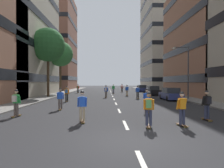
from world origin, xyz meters
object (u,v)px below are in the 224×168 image
at_px(parked_car_near, 142,89).
at_px(streetlamp_right, 185,67).
at_px(skater_7, 60,98).
at_px(skater_0, 122,87).
at_px(skater_12, 67,93).
at_px(street_tree_near, 48,45).
at_px(skater_3, 138,91).
at_px(skater_13, 82,105).
at_px(skater_1, 207,103).
at_px(skater_9, 147,99).
at_px(skater_6, 127,90).
at_px(parked_car_far, 171,94).
at_px(skater_5, 113,88).
at_px(skater_8, 16,101).
at_px(street_tree_mid, 60,54).
at_px(skater_4, 106,90).
at_px(skater_11, 149,107).
at_px(parked_car_mid, 153,91).
at_px(skater_10, 182,107).
at_px(skater_2, 78,88).

height_order(parked_car_near, streetlamp_right, streetlamp_right).
distance_m(parked_car_near, skater_7, 30.14).
height_order(skater_0, skater_12, same).
bearing_deg(street_tree_near, skater_3, -12.68).
distance_m(parked_car_near, skater_13, 34.02).
bearing_deg(parked_car_near, skater_3, -102.12).
distance_m(skater_1, skater_9, 4.24).
distance_m(skater_1, skater_6, 19.96).
bearing_deg(skater_9, skater_1, -47.09).
distance_m(parked_car_far, skater_5, 14.66).
xyz_separation_m(parked_car_near, skater_3, (-3.79, -17.63, 0.29)).
distance_m(skater_8, skater_13, 4.83).
bearing_deg(street_tree_mid, skater_6, -25.43).
height_order(street_tree_near, skater_4, street_tree_near).
distance_m(parked_car_far, skater_8, 17.85).
height_order(skater_5, skater_11, same).
xyz_separation_m(streetlamp_right, skater_4, (-9.87, 3.79, -3.12)).
xyz_separation_m(street_tree_near, skater_8, (2.64, -16.12, -6.58)).
height_order(parked_car_mid, skater_12, skater_12).
bearing_deg(skater_11, skater_4, 96.64).
height_order(street_tree_near, skater_3, street_tree_near).
xyz_separation_m(skater_7, skater_10, (7.56, -6.05, 0.00)).
xyz_separation_m(skater_0, skater_9, (-0.38, -27.48, -0.03)).
xyz_separation_m(parked_car_far, skater_2, (-13.61, 15.20, 0.32)).
relative_size(skater_1, skater_10, 1.00).
height_order(parked_car_mid, street_tree_near, street_tree_near).
bearing_deg(skater_11, skater_12, 117.58).
distance_m(parked_car_mid, skater_2, 14.85).
xyz_separation_m(skater_10, skater_11, (-1.75, -0.18, 0.03)).
distance_m(skater_3, skater_4, 4.63).
bearing_deg(skater_7, skater_13, -64.46).
bearing_deg(skater_5, skater_9, -85.93).
xyz_separation_m(skater_2, skater_11, (7.74, -29.64, 0.00)).
bearing_deg(skater_8, streetlamp_right, 36.03).
distance_m(parked_car_near, street_tree_mid, 19.08).
height_order(streetlamp_right, skater_4, streetlamp_right).
height_order(skater_10, skater_12, same).
bearing_deg(streetlamp_right, skater_5, 123.12).
bearing_deg(skater_13, skater_5, 84.08).
bearing_deg(street_tree_near, skater_13, -68.37).
height_order(parked_car_far, street_tree_mid, street_tree_mid).
bearing_deg(parked_car_mid, skater_9, -104.70).
xyz_separation_m(streetlamp_right, skater_11, (-7.74, -14.52, -3.12)).
distance_m(skater_3, skater_6, 5.08).
xyz_separation_m(skater_1, skater_7, (-9.59, 4.64, -0.03)).
bearing_deg(parked_car_far, skater_9, -117.13).
bearing_deg(streetlamp_right, parked_car_far, -177.36).
relative_size(parked_car_mid, skater_11, 2.47).
bearing_deg(parked_car_near, skater_1, -93.70).
xyz_separation_m(skater_11, skater_12, (-6.56, 12.56, 0.00)).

